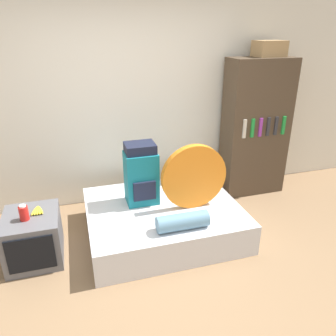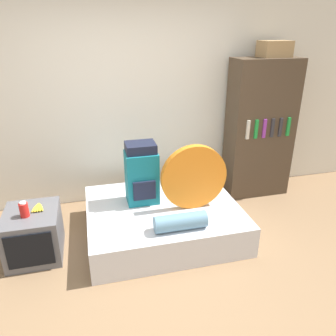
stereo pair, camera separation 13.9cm
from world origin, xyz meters
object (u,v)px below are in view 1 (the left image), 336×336
(tent_bag, at_px, (194,177))
(bookshelf, at_px, (255,128))
(canister, at_px, (24,213))
(backpack, at_px, (141,174))
(television, at_px, (34,237))
(sleeping_roll, at_px, (183,221))
(cardboard_box, at_px, (269,49))

(tent_bag, xyz_separation_m, bookshelf, (1.17, 0.78, 0.21))
(canister, xyz_separation_m, bookshelf, (2.88, 0.81, 0.35))
(backpack, distance_m, television, 1.26)
(backpack, bearing_deg, sleeping_roll, -68.35)
(tent_bag, bearing_deg, backpack, 152.33)
(backpack, distance_m, bookshelf, 1.78)
(sleeping_roll, relative_size, television, 0.85)
(cardboard_box, bearing_deg, backpack, -162.96)
(backpack, height_order, sleeping_roll, backpack)
(tent_bag, xyz_separation_m, cardboard_box, (1.27, 0.82, 1.22))
(tent_bag, distance_m, television, 1.74)
(canister, distance_m, cardboard_box, 3.38)
(sleeping_roll, xyz_separation_m, television, (-1.42, 0.42, -0.18))
(cardboard_box, bearing_deg, sleeping_roll, -141.65)
(bookshelf, bearing_deg, sleeping_roll, -140.66)
(tent_bag, relative_size, cardboard_box, 2.00)
(television, bearing_deg, canister, -121.92)
(television, bearing_deg, cardboard_box, 14.95)
(tent_bag, height_order, bookshelf, bookshelf)
(television, relative_size, cardboard_box, 1.70)
(canister, bearing_deg, television, 58.08)
(television, xyz_separation_m, canister, (-0.03, -0.05, 0.32))
(backpack, relative_size, television, 1.13)
(bookshelf, bearing_deg, canister, -164.38)
(canister, relative_size, cardboard_box, 0.43)
(backpack, xyz_separation_m, bookshelf, (1.69, 0.51, 0.24))
(backpack, relative_size, sleeping_roll, 1.33)
(bookshelf, bearing_deg, tent_bag, -146.27)
(tent_bag, bearing_deg, cardboard_box, 32.81)
(tent_bag, xyz_separation_m, sleeping_roll, (-0.25, -0.39, -0.27))
(tent_bag, relative_size, sleeping_roll, 1.39)
(tent_bag, relative_size, bookshelf, 0.39)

